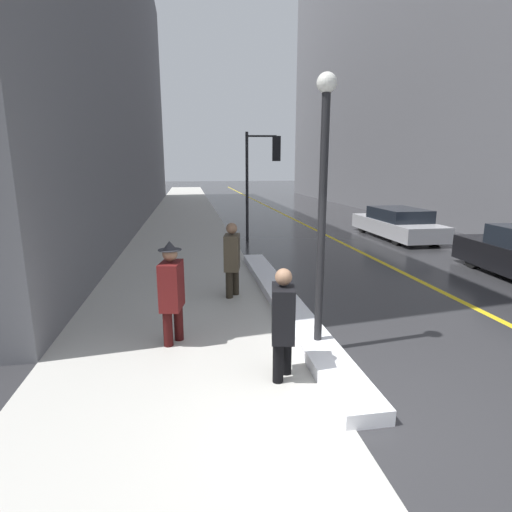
{
  "coord_description": "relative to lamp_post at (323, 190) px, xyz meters",
  "views": [
    {
      "loc": [
        -1.72,
        -3.84,
        2.83
      ],
      "look_at": [
        -0.4,
        4.0,
        1.05
      ],
      "focal_mm": 28.0,
      "sensor_mm": 36.0,
      "label": 1
    }
  ],
  "objects": [
    {
      "name": "lamp_post",
      "position": [
        0.0,
        0.0,
        0.0
      ],
      "size": [
        0.28,
        0.28,
        4.09
      ],
      "color": "black",
      "rests_on": "ground"
    },
    {
      "name": "road_centre_stripe",
      "position": [
        3.8,
        13.28,
        -2.5
      ],
      "size": [
        0.16,
        80.0,
        0.0
      ],
      "color": "gold",
      "rests_on": "ground"
    },
    {
      "name": "snow_bank_curb",
      "position": [
        -0.02,
        2.15,
        -2.41
      ],
      "size": [
        0.58,
        8.22,
        0.19
      ],
      "color": "white",
      "rests_on": "ground"
    },
    {
      "name": "building_facade_left",
      "position": [
        -7.2,
        18.28,
        5.87
      ],
      "size": [
        6.0,
        36.0,
        16.74
      ],
      "color": "slate",
      "rests_on": "ground"
    },
    {
      "name": "pedestrian_nearside",
      "position": [
        -0.74,
        -0.72,
        -1.64
      ],
      "size": [
        0.39,
        0.55,
        1.55
      ],
      "rotation": [
        0.0,
        0.0,
        -1.77
      ],
      "color": "black",
      "rests_on": "ground"
    },
    {
      "name": "pedestrian_in_fedora",
      "position": [
        -2.23,
        0.65,
        -1.57
      ],
      "size": [
        0.4,
        0.57,
        1.71
      ],
      "rotation": [
        0.0,
        0.0,
        -1.77
      ],
      "color": "#340C0C",
      "rests_on": "ground"
    },
    {
      "name": "traffic_light_near",
      "position": [
        0.94,
        9.5,
        0.46
      ],
      "size": [
        1.31,
        0.33,
        4.09
      ],
      "rotation": [
        0.0,
        0.0,
        -0.14
      ],
      "color": "black",
      "rests_on": "ground"
    },
    {
      "name": "parked_car_silver",
      "position": [
        6.43,
        9.39,
        -1.92
      ],
      "size": [
        1.78,
        4.89,
        1.21
      ],
      "rotation": [
        0.0,
        0.0,
        1.57
      ],
      "color": "#B2B2B7",
      "rests_on": "ground"
    },
    {
      "name": "pedestrian_with_shoulder_bag",
      "position": [
        -1.02,
        2.92,
        -1.59
      ],
      "size": [
        0.41,
        0.77,
        1.66
      ],
      "rotation": [
        0.0,
        0.0,
        -1.77
      ],
      "color": "#2A241B",
      "rests_on": "ground"
    },
    {
      "name": "ground_plane",
      "position": [
        -0.2,
        -1.72,
        -2.5
      ],
      "size": [
        160.0,
        160.0,
        0.0
      ],
      "primitive_type": "plane",
      "color": "#2D2D30"
    },
    {
      "name": "sidewalk_slab",
      "position": [
        -2.2,
        13.28,
        -2.5
      ],
      "size": [
        4.0,
        80.0,
        0.01
      ],
      "color": "#B2AFA8",
      "rests_on": "ground"
    }
  ]
}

